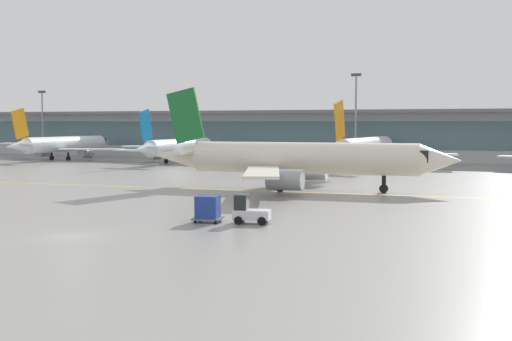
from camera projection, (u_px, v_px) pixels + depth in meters
ground_plane at (73, 237)px, 42.22m from camera, size 400.00×400.00×0.00m
taxiway_centreline_stripe at (298, 192)px, 69.20m from camera, size 109.80×7.29×0.01m
terminal_concourse at (368, 135)px, 126.75m from camera, size 204.38×11.00×9.60m
gate_airplane_0 at (64, 145)px, 128.89m from camera, size 27.67×29.75×9.86m
gate_airplane_1 at (179, 147)px, 118.34m from camera, size 26.58×28.50×9.46m
gate_airplane_2 at (365, 148)px, 106.62m from camera, size 29.58×31.92×10.57m
taxiing_regional_jet at (300, 159)px, 70.94m from camera, size 33.77×31.35×11.18m
baggage_tug at (249, 211)px, 47.68m from camera, size 2.81×2.00×2.10m
cargo_dolly_lead at (208, 208)px, 48.26m from camera, size 2.35×1.95×1.94m
apron_light_mast_0 at (43, 120)px, 145.48m from camera, size 1.80×0.36×14.20m
apron_light_mast_1 at (356, 115)px, 117.64m from camera, size 1.80×0.36×15.92m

